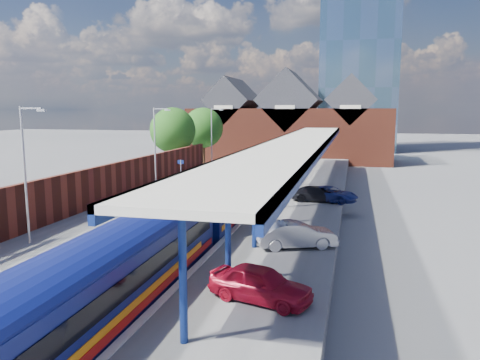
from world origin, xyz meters
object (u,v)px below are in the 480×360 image
Objects in this scene: platform_sign at (181,169)px; parked_car_dark at (317,194)px; train at (255,177)px; lamp_post_b at (27,166)px; lamp_post_c at (156,144)px; parked_car_silver at (296,235)px; parked_car_red at (260,284)px; parked_car_blue at (330,194)px; lamp_post_d at (213,134)px.

parked_car_dark is at bearing -15.18° from platform_sign.
train is 20.60m from lamp_post_b.
train is 26.37× the size of platform_sign.
parked_car_silver is at bearing -45.30° from lamp_post_c.
lamp_post_c is 24.46m from parked_car_red.
parked_car_red is (12.96, -20.48, -3.34)m from lamp_post_c.
platform_sign is 0.63× the size of parked_car_silver.
parked_car_red is at bearing -166.95° from parked_car_blue.
lamp_post_d is (0.00, 16.00, 0.00)m from lamp_post_c.
platform_sign is at bearing 93.78° from parked_car_blue.
parked_car_blue is at bearing -49.95° from lamp_post_d.
parked_car_dark is at bearing -52.07° from lamp_post_d.
lamp_post_b reaches higher than platform_sign.
platform_sign is 19.71m from parked_car_silver.
parked_car_red is 0.96× the size of parked_car_silver.
parked_car_silver is at bearing -65.59° from lamp_post_d.
lamp_post_c is 19.36m from parked_car_silver.
lamp_post_d is 14.25m from platform_sign.
lamp_post_d is 22.68m from parked_car_blue.
lamp_post_b reaches higher than parked_car_silver.
lamp_post_c is at bearing 23.54° from parked_car_silver.
parked_car_silver is 0.97× the size of parked_car_blue.
lamp_post_c is 16.00m from lamp_post_d.
lamp_post_c is at bearing -160.24° from train.
platform_sign is (1.36, 18.00, -2.30)m from lamp_post_b.
lamp_post_d is 38.86m from parked_car_red.
parked_car_blue is (1.47, 19.31, -0.08)m from parked_car_red.
lamp_post_d reaches higher than parked_car_silver.
parked_car_silver is at bearing 13.16° from parked_car_red.
parked_car_blue is (14.43, -17.17, -3.42)m from lamp_post_d.
parked_car_silver is (13.41, -13.56, -3.34)m from lamp_post_c.
train is 9.42× the size of lamp_post_c.
train reaches higher than parked_car_silver.
train is 6.57m from platform_sign.
parked_car_silver is at bearing -179.65° from parked_car_dark.
lamp_post_b is 20.98m from parked_car_blue.
parked_car_red is 19.20m from parked_car_dark.
parked_car_red is at bearing 179.09° from parked_car_dark.
platform_sign is at bearing -172.78° from train.
lamp_post_c is at bearing 90.00° from lamp_post_b.
lamp_post_d is (0.00, 32.00, 0.00)m from lamp_post_b.
lamp_post_d reaches higher than parked_car_dark.
parked_car_red is 0.93× the size of parked_car_blue.
lamp_post_b is 1.70× the size of parked_car_blue.
train is 6.98m from parked_car_dark.
platform_sign is 25.32m from parked_car_red.
lamp_post_c reaches higher than platform_sign.
lamp_post_c is at bearing -90.00° from lamp_post_d.
lamp_post_b is at bearing -94.33° from platform_sign.
lamp_post_b is 1.80× the size of parked_car_dark.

